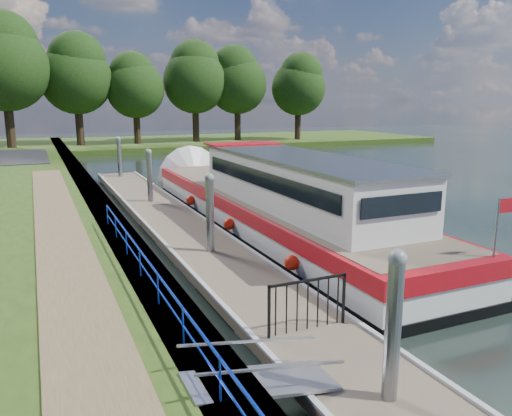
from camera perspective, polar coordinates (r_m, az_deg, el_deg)
name	(u,v)px	position (r m, az deg, el deg)	size (l,w,h in m)	color
ground	(369,403)	(9.58, 12.79, -20.92)	(160.00, 160.00, 0.00)	black
bank_edge	(103,217)	(22.00, -17.05, -0.98)	(1.10, 90.00, 0.78)	#473D2D
far_bank	(188,142)	(60.95, -7.80, 7.45)	(60.00, 18.00, 0.60)	#273E11
footpath	(67,261)	(14.99, -20.77, -5.65)	(1.60, 40.00, 0.05)	brown
blue_fence	(169,297)	(10.34, -9.90, -10.00)	(0.04, 18.04, 0.72)	#0C2DBF
pontoon	(175,226)	(20.58, -9.25, -2.06)	(2.50, 30.00, 0.56)	brown
mooring_piles	(174,200)	(20.34, -9.35, 0.93)	(0.30, 27.30, 3.55)	gray
gangway	(261,380)	(8.79, 0.61, -19.07)	(2.58, 1.00, 0.92)	#A5A8AD
gate_panel	(308,297)	(10.67, 5.94, -10.11)	(1.85, 0.05, 1.15)	black
barge	(264,201)	(20.74, 0.96, 0.77)	(4.36, 21.15, 4.78)	black
horizon_trees	(64,73)	(55.18, -21.13, 14.24)	(54.38, 10.03, 12.87)	#332316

